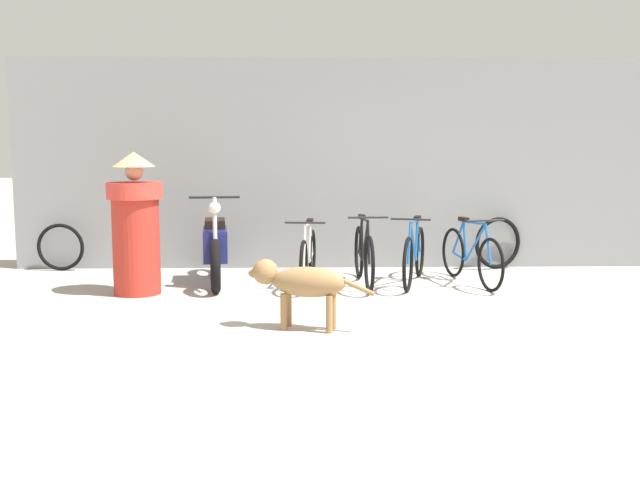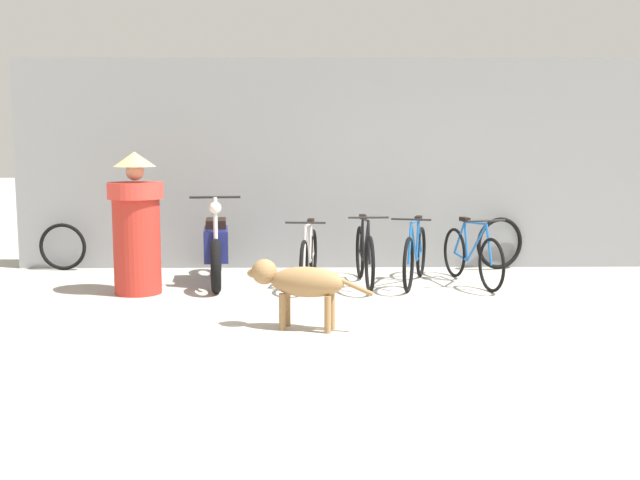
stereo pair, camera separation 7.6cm
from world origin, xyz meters
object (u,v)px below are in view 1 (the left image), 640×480
Objects in this scene: bicycle_2 at (414,256)px; spare_tire_right at (61,247)px; motorcycle at (215,248)px; bicycle_3 at (471,256)px; bicycle_0 at (308,258)px; bicycle_1 at (364,256)px; spare_tire_left at (498,243)px; person_in_robes at (136,224)px; stray_dog at (300,282)px.

bicycle_2 is 4.66m from spare_tire_right.
bicycle_2 is at bearing 81.14° from motorcycle.
bicycle_2 is 1.01× the size of bicycle_3.
bicycle_0 is 0.87× the size of motorcycle.
spare_tire_left is (1.89, 1.12, -0.00)m from bicycle_1.
bicycle_0 is 1.03× the size of person_in_robes.
motorcycle is at bearing -24.01° from spare_tire_right.
bicycle_2 reaches higher than stray_dog.
spare_tire_left is 1.11× the size of spare_tire_right.
spare_tire_right is (-2.15, 0.96, -0.11)m from motorcycle.
motorcycle is at bearing -165.51° from spare_tire_left.
motorcycle is 2.69× the size of spare_tire_left.
bicycle_0 is at bearing -137.01° from person_in_robes.
bicycle_1 is 1.78m from motorcycle.
bicycle_3 is at bearing 90.18° from bicycle_1.
motorcycle is at bearing -105.11° from bicycle_3.
motorcycle is 1.63× the size of stray_dog.
bicycle_3 is at bearing 105.63° from bicycle_2.
motorcycle reaches higher than bicycle_1.
bicycle_2 is at bearing -140.69° from spare_tire_left.
motorcycle is (-1.77, 0.17, 0.07)m from bicycle_1.
bicycle_0 is 3.45m from spare_tire_right.
person_in_robes is at bearing -26.54° from stray_dog.
motorcycle is 1.08m from person_in_robes.
stray_dog is at bearing -15.76° from bicycle_2.
bicycle_3 is 0.85× the size of motorcycle.
bicycle_3 reaches higher than stray_dog.
bicycle_0 is at bearing -18.81° from spare_tire_right.
motorcycle is (-2.38, 0.10, 0.08)m from bicycle_2.
stray_dog is 2.49m from person_in_robes.
bicycle_0 reaches higher than stray_dog.
bicycle_0 is 1.01× the size of bicycle_2.
spare_tire_left is (2.55, 1.10, 0.02)m from bicycle_0.
motorcycle is 2.49m from stray_dog.
person_in_robes is 2.27× the size of spare_tire_left.
bicycle_2 is at bearing 98.52° from bicycle_0.
bicycle_0 is at bearing -71.33° from bicycle_2.
bicycle_0 is at bearing -76.80° from stray_dog.
motorcycle is (-1.11, 0.15, 0.09)m from bicycle_0.
bicycle_0 reaches higher than spare_tire_right.
spare_tire_right is (-5.82, 0.01, -0.04)m from spare_tire_left.
bicycle_2 is 2.55× the size of spare_tire_right.
person_in_robes is at bearing -160.76° from spare_tire_left.
bicycle_1 is 1.40× the size of stray_dog.
bicycle_3 is 5.32m from spare_tire_right.
spare_tire_left is (1.28, 1.05, 0.01)m from bicycle_2.
bicycle_3 is 2.98m from stray_dog.
bicycle_1 is 1.29m from bicycle_3.
spare_tire_left is at bearing 119.59° from bicycle_0.
motorcycle is 3.79m from spare_tire_left.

